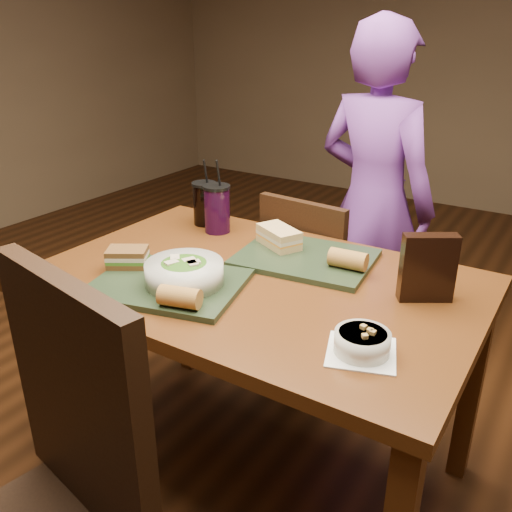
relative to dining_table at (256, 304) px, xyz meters
The scene contains 16 objects.
ground 0.66m from the dining_table, ahead, with size 6.00×6.00×0.00m, color #381C0B.
dining_table is the anchor object (origin of this frame).
chair_near 0.81m from the dining_table, 87.85° to the right, with size 0.52×0.53×1.04m.
chair_far 0.59m from the dining_table, 99.25° to the left, with size 0.40×0.40×0.85m.
diner 0.89m from the dining_table, 88.27° to the left, with size 0.55×0.36×1.50m, color #6D338E.
tray_near 0.28m from the dining_table, 133.19° to the right, with size 0.42×0.32×0.02m, color #202D1A.
tray_far 0.23m from the dining_table, 71.16° to the left, with size 0.42×0.32×0.02m, color #202D1A.
salad_bowl 0.26m from the dining_table, 126.44° to the right, with size 0.22×0.22×0.07m.
soup_bowl 0.49m from the dining_table, 26.72° to the right, with size 0.20×0.20×0.06m.
sandwich_near 0.42m from the dining_table, 154.34° to the right, with size 0.14×0.13×0.06m.
sandwich_far 0.27m from the dining_table, 102.77° to the left, with size 0.18×0.15×0.06m.
baguette_near 0.32m from the dining_table, 100.18° to the right, with size 0.06×0.06×0.11m, color #AD7533.
baguette_far 0.31m from the dining_table, 38.41° to the left, with size 0.06×0.06×0.11m, color #AD7533.
cup_cola 0.54m from the dining_table, 144.46° to the left, with size 0.09×0.09×0.25m.
cup_berry 0.46m from the dining_table, 142.06° to the left, with size 0.10×0.10×0.27m.
chip_bag 0.52m from the dining_table, 15.57° to the left, with size 0.15×0.04×0.19m, color black.
Camera 1 is at (0.79, -1.24, 1.45)m, focal length 38.00 mm.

